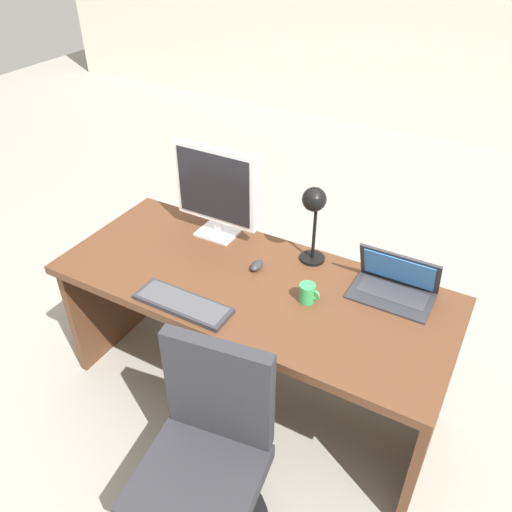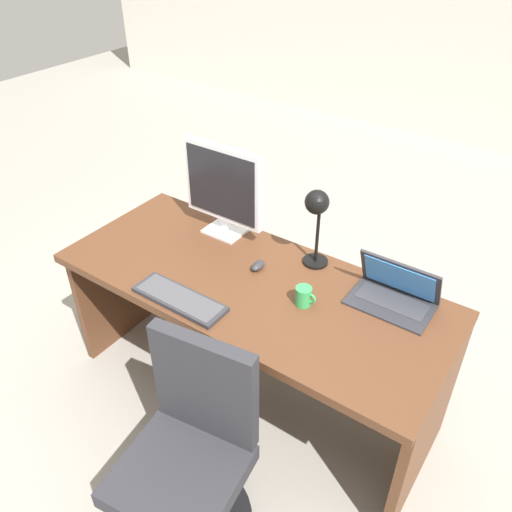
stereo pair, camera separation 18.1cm
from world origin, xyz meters
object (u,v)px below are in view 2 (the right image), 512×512
office_chair (189,464)px  monitor (223,187)px  desk (257,309)px  mouse (258,266)px  keyboard (180,299)px  desk_lamp (317,212)px  laptop (396,289)px  coffee_mug (304,297)px

office_chair → monitor: bearing=119.4°
desk → mouse: (-0.03, 0.05, 0.22)m
keyboard → desk_lamp: 0.71m
desk → office_chair: bearing=-76.2°
monitor → laptop: (0.94, -0.02, -0.20)m
laptop → keyboard: bearing=-144.8°
laptop → coffee_mug: (-0.31, -0.25, -0.02)m
office_chair → mouse: bearing=105.0°
mouse → office_chair: bearing=-75.0°
desk_lamp → office_chair: (0.01, -0.96, -0.69)m
laptop → office_chair: size_ratio=0.40×
desk → office_chair: office_chair is taller
monitor → desk_lamp: size_ratio=1.19×
monitor → coffee_mug: size_ratio=5.00×
coffee_mug → laptop: bearing=39.0°
laptop → mouse: (-0.61, -0.15, -0.04)m
coffee_mug → office_chair: size_ratio=0.11×
keyboard → monitor: bearing=107.9°
desk → mouse: bearing=120.1°
desk_lamp → keyboard: bearing=-121.6°
laptop → desk_lamp: bearing=177.0°
desk → mouse: mouse is taller
desk → mouse: size_ratio=21.34×
desk → coffee_mug: 0.37m
coffee_mug → desk: bearing=169.8°
keyboard → mouse: (0.15, 0.39, 0.01)m
mouse → laptop: bearing=13.8°
coffee_mug → monitor: bearing=157.2°
desk → coffee_mug: bearing=-10.2°
mouse → monitor: bearing=153.0°
keyboard → laptop: bearing=35.2°
mouse → desk_lamp: bearing=41.3°
desk_lamp → office_chair: size_ratio=0.45×
laptop → desk_lamp: size_ratio=0.89×
keyboard → office_chair: bearing=-48.1°
monitor → keyboard: (0.18, -0.55, -0.25)m
monitor → desk_lamp: (0.52, 0.01, 0.03)m
monitor → coffee_mug: 0.72m
desk → desk_lamp: size_ratio=4.58×
desk → monitor: monitor is taller
desk → monitor: 0.62m
desk_lamp → office_chair: desk_lamp is taller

